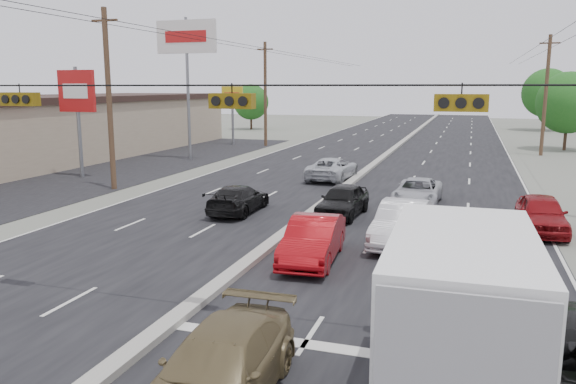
{
  "coord_description": "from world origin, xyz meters",
  "views": [
    {
      "loc": [
        6.72,
        -11.91,
        5.77
      ],
      "look_at": [
        0.84,
        6.14,
        2.2
      ],
      "focal_mm": 35.0,
      "sensor_mm": 36.0,
      "label": 1
    }
  ],
  "objects_px": {
    "pole_sign_billboard": "(187,46)",
    "queue_car_b": "(402,224)",
    "tan_sedan": "(220,369)",
    "utility_pole_left_b": "(109,99)",
    "tree_left_far": "(251,102)",
    "box_truck": "(459,314)",
    "utility_pole_left_c": "(265,94)",
    "pole_sign_far": "(232,101)",
    "red_sedan": "(313,240)",
    "oncoming_near": "(238,199)",
    "tree_right_mid": "(568,103)",
    "pole_sign_mid": "(77,97)",
    "queue_car_a": "(343,201)",
    "oncoming_far": "(332,169)",
    "tree_right_far": "(547,93)",
    "utility_pole_right_c": "(546,95)",
    "queue_car_c": "(417,192)",
    "queue_car_e": "(541,214)",
    "queue_car_d": "(484,273)"
  },
  "relations": [
    {
      "from": "tree_right_far",
      "to": "queue_car_d",
      "type": "xyz_separation_m",
      "value": [
        -8.7,
        -65.9,
        -4.32
      ]
    },
    {
      "from": "red_sedan",
      "to": "utility_pole_right_c",
      "type": "bearing_deg",
      "value": 68.63
    },
    {
      "from": "utility_pole_left_b",
      "to": "pole_sign_mid",
      "type": "xyz_separation_m",
      "value": [
        -4.5,
        3.0,
        0.01
      ]
    },
    {
      "from": "tree_right_mid",
      "to": "tan_sedan",
      "type": "distance_m",
      "value": 49.99
    },
    {
      "from": "queue_car_c",
      "to": "tree_left_far",
      "type": "bearing_deg",
      "value": 122.55
    },
    {
      "from": "pole_sign_mid",
      "to": "queue_car_c",
      "type": "height_order",
      "value": "pole_sign_mid"
    },
    {
      "from": "red_sedan",
      "to": "queue_car_a",
      "type": "relative_size",
      "value": 1.06
    },
    {
      "from": "tan_sedan",
      "to": "utility_pole_left_b",
      "type": "bearing_deg",
      "value": 127.96
    },
    {
      "from": "tan_sedan",
      "to": "queue_car_b",
      "type": "distance_m",
      "value": 12.02
    },
    {
      "from": "pole_sign_billboard",
      "to": "queue_car_a",
      "type": "height_order",
      "value": "pole_sign_billboard"
    },
    {
      "from": "tree_right_far",
      "to": "queue_car_a",
      "type": "bearing_deg",
      "value": -104.22
    },
    {
      "from": "pole_sign_mid",
      "to": "tree_left_far",
      "type": "height_order",
      "value": "pole_sign_mid"
    },
    {
      "from": "queue_car_b",
      "to": "oncoming_far",
      "type": "distance_m",
      "value": 14.69
    },
    {
      "from": "queue_car_a",
      "to": "oncoming_far",
      "type": "relative_size",
      "value": 0.84
    },
    {
      "from": "pole_sign_mid",
      "to": "tan_sedan",
      "type": "bearing_deg",
      "value": -47.37
    },
    {
      "from": "box_truck",
      "to": "utility_pole_left_b",
      "type": "bearing_deg",
      "value": 137.53
    },
    {
      "from": "oncoming_far",
      "to": "pole_sign_billboard",
      "type": "bearing_deg",
      "value": -21.08
    },
    {
      "from": "pole_sign_billboard",
      "to": "pole_sign_mid",
      "type": "bearing_deg",
      "value": -104.04
    },
    {
      "from": "pole_sign_far",
      "to": "tan_sedan",
      "type": "distance_m",
      "value": 47.27
    },
    {
      "from": "queue_car_a",
      "to": "pole_sign_billboard",
      "type": "bearing_deg",
      "value": 139.33
    },
    {
      "from": "utility_pole_left_b",
      "to": "pole_sign_far",
      "type": "height_order",
      "value": "utility_pole_left_b"
    },
    {
      "from": "utility_pole_left_c",
      "to": "queue_car_e",
      "type": "relative_size",
      "value": 2.29
    },
    {
      "from": "red_sedan",
      "to": "oncoming_near",
      "type": "bearing_deg",
      "value": 126.74
    },
    {
      "from": "box_truck",
      "to": "queue_car_b",
      "type": "xyz_separation_m",
      "value": [
        -2.2,
        10.39,
        -0.93
      ]
    },
    {
      "from": "utility_pole_left_c",
      "to": "queue_car_a",
      "type": "height_order",
      "value": "utility_pole_left_c"
    },
    {
      "from": "pole_sign_mid",
      "to": "pole_sign_far",
      "type": "relative_size",
      "value": 1.17
    },
    {
      "from": "pole_sign_far",
      "to": "oncoming_far",
      "type": "xyz_separation_m",
      "value": [
        14.6,
        -17.98,
        -3.71
      ]
    },
    {
      "from": "utility_pole_right_c",
      "to": "red_sedan",
      "type": "bearing_deg",
      "value": -107.07
    },
    {
      "from": "pole_sign_far",
      "to": "tree_right_mid",
      "type": "distance_m",
      "value": 31.4
    },
    {
      "from": "utility_pole_left_b",
      "to": "tree_left_far",
      "type": "height_order",
      "value": "utility_pole_left_b"
    },
    {
      "from": "oncoming_far",
      "to": "tree_right_mid",
      "type": "bearing_deg",
      "value": -122.04
    },
    {
      "from": "utility_pole_left_c",
      "to": "pole_sign_mid",
      "type": "relative_size",
      "value": 1.43
    },
    {
      "from": "pole_sign_billboard",
      "to": "tree_right_mid",
      "type": "relative_size",
      "value": 1.54
    },
    {
      "from": "tree_left_far",
      "to": "queue_car_b",
      "type": "xyz_separation_m",
      "value": [
        26.5,
        -51.43,
        -2.93
      ]
    },
    {
      "from": "pole_sign_far",
      "to": "queue_car_d",
      "type": "height_order",
      "value": "pole_sign_far"
    },
    {
      "from": "tree_right_far",
      "to": "box_truck",
      "type": "relative_size",
      "value": 1.23
    },
    {
      "from": "utility_pole_left_b",
      "to": "tree_right_far",
      "type": "distance_m",
      "value": 61.95
    },
    {
      "from": "utility_pole_left_c",
      "to": "pole_sign_far",
      "type": "xyz_separation_m",
      "value": [
        -3.5,
        -0.0,
        -0.7
      ]
    },
    {
      "from": "queue_car_b",
      "to": "tree_left_far",
      "type": "bearing_deg",
      "value": 120.85
    },
    {
      "from": "pole_sign_mid",
      "to": "queue_car_a",
      "type": "xyz_separation_m",
      "value": [
        18.4,
        -5.61,
        -4.4
      ]
    },
    {
      "from": "tree_right_mid",
      "to": "pole_sign_billboard",
      "type": "bearing_deg",
      "value": -150.05
    },
    {
      "from": "tan_sedan",
      "to": "tree_right_mid",
      "type": "bearing_deg",
      "value": 74.02
    },
    {
      "from": "queue_car_e",
      "to": "oncoming_near",
      "type": "bearing_deg",
      "value": -179.38
    },
    {
      "from": "pole_sign_billboard",
      "to": "tan_sedan",
      "type": "relative_size",
      "value": 2.32
    },
    {
      "from": "tree_left_far",
      "to": "queue_car_b",
      "type": "distance_m",
      "value": 57.93
    },
    {
      "from": "utility_pole_left_c",
      "to": "oncoming_near",
      "type": "bearing_deg",
      "value": -72.15
    },
    {
      "from": "oncoming_near",
      "to": "tree_right_mid",
      "type": "bearing_deg",
      "value": -119.62
    },
    {
      "from": "red_sedan",
      "to": "oncoming_far",
      "type": "xyz_separation_m",
      "value": [
        -3.32,
        16.49,
        -0.04
      ]
    },
    {
      "from": "pole_sign_billboard",
      "to": "queue_car_b",
      "type": "bearing_deg",
      "value": -45.64
    },
    {
      "from": "utility_pole_right_c",
      "to": "pole_sign_far",
      "type": "bearing_deg",
      "value": -180.0
    }
  ]
}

